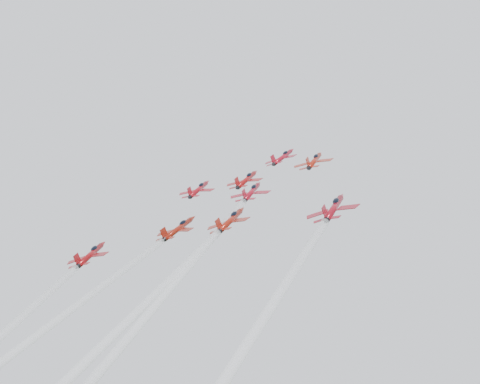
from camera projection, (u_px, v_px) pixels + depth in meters
The scene contains 8 objects.
jet_lead at pixel (283, 157), 171.63m from camera, with size 9.38×11.28×9.33m.
jet_row2_left at pixel (199, 189), 168.09m from camera, with size 9.70×11.66×9.64m.
jet_row2_center at pixel (246, 179), 160.77m from camera, with size 9.60×11.54×9.54m.
jet_row2_right at pixel (314, 160), 156.15m from camera, with size 9.69×11.65×9.63m.
jet_center at pixel (147, 291), 108.31m from camera, with size 9.46×80.19×66.85m.
jet_rear_left at pixel (40, 347), 100.15m from camera, with size 9.24×78.30×65.27m.
jet_rear_right at pixel (97, 350), 91.78m from camera, with size 9.57×81.12×67.63m.
jet_rear_farright at pixel (222, 365), 75.82m from camera, with size 9.96×84.47×70.41m.
Camera 1 is at (69.70, -118.85, 97.09)m, focal length 50.00 mm.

